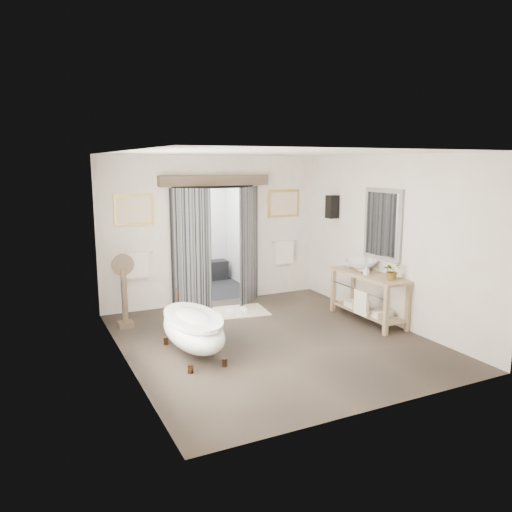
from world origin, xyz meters
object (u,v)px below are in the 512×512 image
at_px(clawfoot_tub, 193,329).
at_px(rug, 235,312).
at_px(basin, 361,266).
at_px(vanity, 368,293).

xyz_separation_m(clawfoot_tub, rug, (1.38, 1.67, -0.39)).
xyz_separation_m(clawfoot_tub, basin, (3.31, 0.44, 0.55)).
xyz_separation_m(clawfoot_tub, vanity, (3.27, 0.17, 0.11)).
bearing_deg(basin, rug, 162.17).
relative_size(vanity, basin, 2.85).
relative_size(clawfoot_tub, vanity, 1.04).
height_order(vanity, rug, vanity).
bearing_deg(clawfoot_tub, vanity, 2.95).
relative_size(rug, basin, 2.14).
distance_m(clawfoot_tub, vanity, 3.28).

